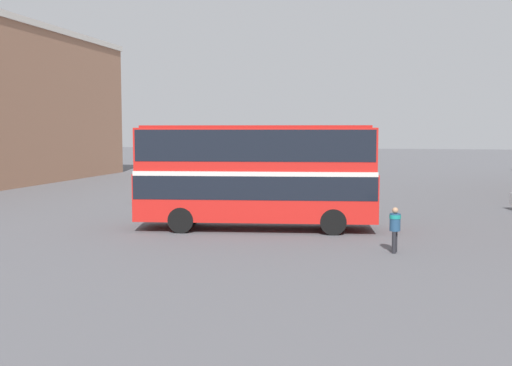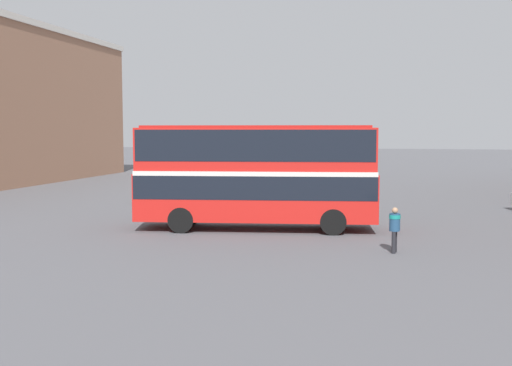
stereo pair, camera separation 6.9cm
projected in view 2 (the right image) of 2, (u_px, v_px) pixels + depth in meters
name	position (u px, v px, depth m)	size (l,w,h in m)	color
ground_plane	(274.00, 228.00, 26.54)	(240.00, 240.00, 0.00)	#5B5B60
double_decker_bus	(256.00, 170.00, 25.94)	(10.56, 4.09, 4.53)	red
pedestrian_foreground	(395.00, 225.00, 21.06)	(0.47, 0.47, 1.62)	#232328
parked_car_kerb_far	(176.00, 191.00, 34.86)	(4.55, 2.27, 1.62)	silver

